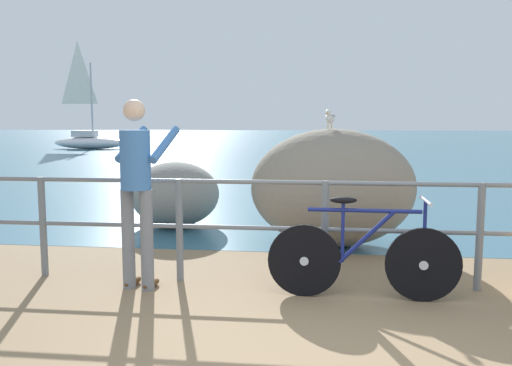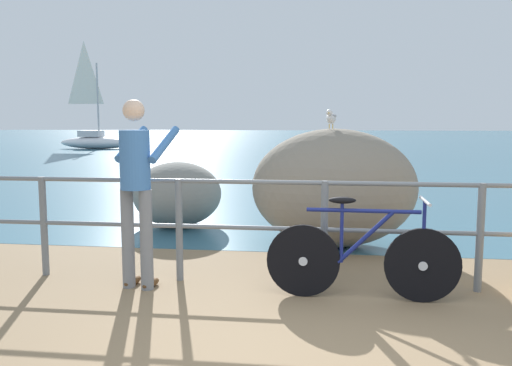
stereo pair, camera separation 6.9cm
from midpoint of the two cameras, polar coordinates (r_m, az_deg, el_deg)
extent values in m
cube|color=#846B4C|center=(23.18, 7.40, 2.64)|extent=(120.00, 120.00, 0.10)
cube|color=#38667A|center=(51.20, 7.34, 4.90)|extent=(120.00, 90.00, 0.01)
cylinder|color=slate|center=(5.78, -21.83, -4.41)|extent=(0.07, 0.07, 1.02)
cylinder|color=slate|center=(5.24, -8.01, -5.10)|extent=(0.07, 0.07, 1.02)
cylinder|color=slate|center=(5.06, 7.85, -5.52)|extent=(0.07, 0.07, 1.02)
cylinder|color=slate|center=(5.28, 23.61, -5.52)|extent=(0.07, 0.07, 1.02)
cylinder|color=slate|center=(4.98, 7.94, 0.00)|extent=(8.56, 0.04, 0.04)
cylinder|color=slate|center=(5.05, 7.85, -5.07)|extent=(8.56, 0.04, 0.04)
cylinder|color=black|center=(4.78, 5.59, -8.45)|extent=(0.66, 0.05, 0.66)
cylinder|color=#B7BCC6|center=(4.78, 5.59, -8.45)|extent=(0.08, 0.06, 0.08)
cylinder|color=black|center=(4.84, 18.12, -8.55)|extent=(0.66, 0.05, 0.66)
cylinder|color=#B7BCC6|center=(4.84, 18.12, -8.55)|extent=(0.08, 0.06, 0.08)
cylinder|color=navy|center=(4.68, 12.04, -2.99)|extent=(0.99, 0.06, 0.04)
cylinder|color=navy|center=(4.73, 12.28, -5.80)|extent=(0.50, 0.05, 0.50)
cylinder|color=navy|center=(4.71, 9.76, -5.42)|extent=(0.03, 0.03, 0.53)
ellipsoid|color=black|center=(4.66, 9.83, -1.86)|extent=(0.24, 0.11, 0.06)
cylinder|color=navy|center=(4.77, 18.25, -5.25)|extent=(0.03, 0.03, 0.57)
cylinder|color=#B7BCC6|center=(4.73, 18.38, -1.87)|extent=(0.04, 0.48, 0.03)
cylinder|color=slate|center=(5.12, -13.44, -5.90)|extent=(0.12, 0.12, 0.95)
ellipsoid|color=#513319|center=(5.28, -12.95, -10.39)|extent=(0.15, 0.27, 0.08)
cylinder|color=slate|center=(5.02, -11.50, -6.11)|extent=(0.12, 0.12, 0.95)
ellipsoid|color=#513319|center=(5.18, -11.04, -10.68)|extent=(0.15, 0.27, 0.08)
cylinder|color=#3F72B2|center=(4.96, -12.70, 2.48)|extent=(0.28, 0.28, 0.55)
sphere|color=beige|center=(4.95, -12.83, 7.74)|extent=(0.20, 0.20, 0.20)
cylinder|color=#3F72B2|center=(5.25, -13.05, 4.20)|extent=(0.18, 0.52, 0.34)
cylinder|color=#3F72B2|center=(5.06, -9.58, 4.20)|extent=(0.18, 0.52, 0.34)
ellipsoid|color=gray|center=(6.65, 8.78, -0.54)|extent=(2.07, 1.39, 1.49)
ellipsoid|color=gray|center=(7.99, -8.34, -1.19)|extent=(1.33, 1.36, 0.97)
cylinder|color=gold|center=(6.53, 8.69, 6.15)|extent=(0.01, 0.01, 0.06)
cylinder|color=gold|center=(6.54, 8.30, 6.16)|extent=(0.01, 0.01, 0.06)
ellipsoid|color=white|center=(6.53, 8.51, 6.99)|extent=(0.16, 0.28, 0.13)
ellipsoid|color=#9E9EA3|center=(6.55, 8.55, 7.25)|extent=(0.17, 0.26, 0.06)
sphere|color=white|center=(6.42, 8.32, 7.62)|extent=(0.08, 0.08, 0.08)
cone|color=gold|center=(6.37, 8.24, 7.58)|extent=(0.03, 0.05, 0.02)
ellipsoid|color=white|center=(31.77, -17.01, 4.22)|extent=(4.47, 1.57, 0.70)
cube|color=silver|center=(31.89, -17.52, 5.16)|extent=(1.35, 0.88, 0.36)
cylinder|color=#B2B2B7|center=(31.67, -16.84, 8.65)|extent=(0.10, 0.10, 4.20)
pyramid|color=white|center=(32.12, -18.14, 11.40)|extent=(1.60, 0.16, 3.57)
camera|label=1|loc=(0.03, -89.64, 0.04)|focal=36.63mm
camera|label=2|loc=(0.03, 90.36, -0.04)|focal=36.63mm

